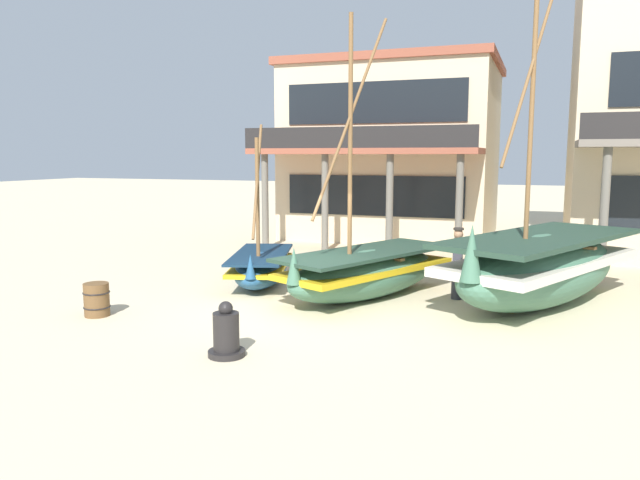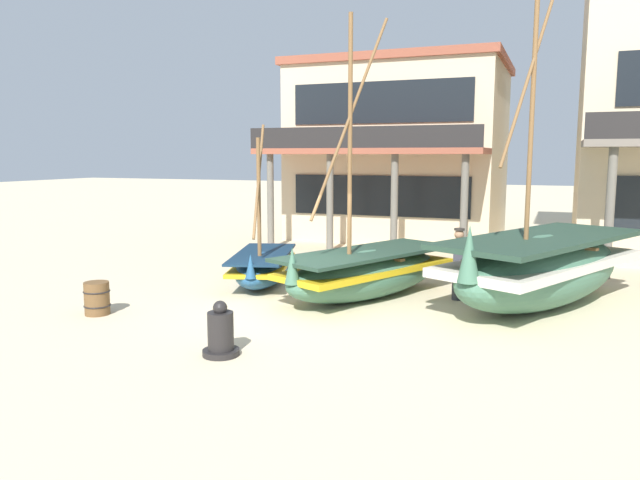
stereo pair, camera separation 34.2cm
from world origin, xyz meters
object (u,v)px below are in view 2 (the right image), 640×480
fishing_boat_centre_large (541,268)px  wooden_barrel (97,298)px  fishing_boat_near_left (366,271)px  harbor_building_main (402,150)px  fishing_boat_far_right (263,266)px  capstan_winch (221,334)px  fisherman_by_hull (458,265)px

fishing_boat_centre_large → wooden_barrel: bearing=-154.2°
fishing_boat_near_left → harbor_building_main: (-2.06, 11.49, 2.91)m
fishing_boat_near_left → fishing_boat_centre_large: fishing_boat_centre_large is taller
fishing_boat_near_left → fishing_boat_far_right: bearing=170.8°
wooden_barrel → capstan_winch: bearing=-19.4°
fishing_boat_near_left → fisherman_by_hull: fishing_boat_near_left is taller
fishing_boat_centre_large → fisherman_by_hull: 1.80m
fishing_boat_centre_large → fisherman_by_hull: size_ratio=4.50×
fishing_boat_centre_large → fishing_boat_far_right: fishing_boat_centre_large is taller
fishing_boat_near_left → fishing_boat_far_right: (-2.98, 0.48, -0.17)m
fishing_boat_far_right → wooden_barrel: fishing_boat_far_right is taller
fishing_boat_near_left → wooden_barrel: bearing=-143.8°
fishing_boat_near_left → fisherman_by_hull: bearing=16.3°
fishing_boat_near_left → harbor_building_main: size_ratio=0.69×
fisherman_by_hull → fishing_boat_far_right: bearing=-178.7°
fishing_boat_near_left → capstan_winch: 5.01m
capstan_winch → wooden_barrel: 4.04m
fishing_boat_near_left → fishing_boat_far_right: size_ratio=1.56×
wooden_barrel → harbor_building_main: 15.63m
fishing_boat_near_left → fisherman_by_hull: 2.14m
fishing_boat_near_left → fishing_boat_centre_large: 3.91m
fishing_boat_far_right → harbor_building_main: harbor_building_main is taller
fishing_boat_centre_large → harbor_building_main: 12.63m
fishing_boat_far_right → capstan_winch: size_ratio=4.38×
capstan_winch → harbor_building_main: (-1.02, 16.38, 3.17)m
fishing_boat_near_left → fishing_boat_centre_large: (3.85, 0.65, 0.24)m
fisherman_by_hull → capstan_winch: bearing=-119.3°
fishing_boat_centre_large → capstan_winch: bearing=-131.4°
fishing_boat_centre_large → fisherman_by_hull: bearing=-178.3°
fishing_boat_centre_large → fishing_boat_far_right: (-6.83, -0.17, -0.41)m
fishing_boat_centre_large → fishing_boat_far_right: 6.84m
fisherman_by_hull → harbor_building_main: size_ratio=0.18×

